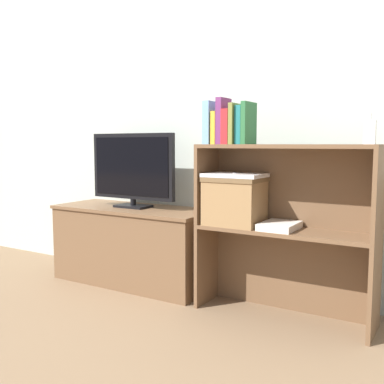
% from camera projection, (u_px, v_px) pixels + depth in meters
% --- Properties ---
extents(ground_plane, '(16.00, 16.00, 0.00)m').
position_uv_depth(ground_plane, '(180.00, 305.00, 2.50)').
color(ground_plane, brown).
extents(wall_back, '(10.00, 0.05, 2.40)m').
position_uv_depth(wall_back, '(218.00, 94.00, 2.75)').
color(wall_back, '#B2BCB2').
rests_on(wall_back, ground_plane).
extents(tv_stand, '(1.06, 0.42, 0.49)m').
position_uv_depth(tv_stand, '(134.00, 245.00, 2.89)').
color(tv_stand, brown).
rests_on(tv_stand, ground_plane).
extents(tv, '(0.62, 0.14, 0.47)m').
position_uv_depth(tv, '(133.00, 168.00, 2.84)').
color(tv, black).
rests_on(tv, tv_stand).
extents(bookshelf_lower_tier, '(0.91, 0.26, 0.46)m').
position_uv_depth(bookshelf_lower_tier, '(287.00, 260.00, 2.35)').
color(bookshelf_lower_tier, brown).
rests_on(bookshelf_lower_tier, ground_plane).
extents(bookshelf_upper_tier, '(0.91, 0.26, 0.43)m').
position_uv_depth(bookshelf_upper_tier, '(288.00, 175.00, 2.30)').
color(bookshelf_upper_tier, brown).
rests_on(bookshelf_upper_tier, bookshelf_lower_tier).
extents(book_skyblue, '(0.04, 0.14, 0.23)m').
position_uv_depth(book_skyblue, '(212.00, 123.00, 2.41)').
color(book_skyblue, '#709ECC').
rests_on(book_skyblue, bookshelf_upper_tier).
extents(book_mustard, '(0.03, 0.12, 0.17)m').
position_uv_depth(book_mustard, '(218.00, 128.00, 2.39)').
color(book_mustard, gold).
rests_on(book_mustard, bookshelf_upper_tier).
extents(book_plum, '(0.03, 0.12, 0.24)m').
position_uv_depth(book_plum, '(223.00, 121.00, 2.37)').
color(book_plum, '#6B2D66').
rests_on(book_plum, bookshelf_upper_tier).
extents(book_crimson, '(0.04, 0.15, 0.18)m').
position_uv_depth(book_crimson, '(230.00, 127.00, 2.35)').
color(book_crimson, '#B22328').
rests_on(book_crimson, bookshelf_upper_tier).
extents(book_olive, '(0.02, 0.16, 0.21)m').
position_uv_depth(book_olive, '(237.00, 124.00, 2.33)').
color(book_olive, olive).
rests_on(book_olive, bookshelf_upper_tier).
extents(book_teal, '(0.03, 0.12, 0.20)m').
position_uv_depth(book_teal, '(242.00, 125.00, 2.32)').
color(book_teal, '#1E7075').
rests_on(book_teal, bookshelf_upper_tier).
extents(book_forest, '(0.03, 0.15, 0.21)m').
position_uv_depth(book_forest, '(249.00, 123.00, 2.30)').
color(book_forest, '#286638').
rests_on(book_forest, bookshelf_upper_tier).
extents(baby_monitor, '(0.05, 0.04, 0.14)m').
position_uv_depth(baby_monitor, '(370.00, 132.00, 2.03)').
color(baby_monitor, white).
rests_on(baby_monitor, bookshelf_upper_tier).
extents(storage_basket_left, '(0.30, 0.23, 0.26)m').
position_uv_depth(storage_basket_left, '(235.00, 199.00, 2.39)').
color(storage_basket_left, '#937047').
rests_on(storage_basket_left, bookshelf_lower_tier).
extents(laptop, '(0.31, 0.21, 0.02)m').
position_uv_depth(laptop, '(235.00, 175.00, 2.38)').
color(laptop, white).
rests_on(laptop, storage_basket_left).
extents(magazine_stack, '(0.17, 0.22, 0.03)m').
position_uv_depth(magazine_stack, '(280.00, 226.00, 2.28)').
color(magazine_stack, silver).
rests_on(magazine_stack, bookshelf_lower_tier).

